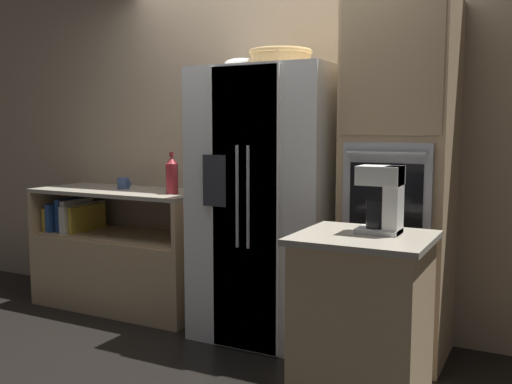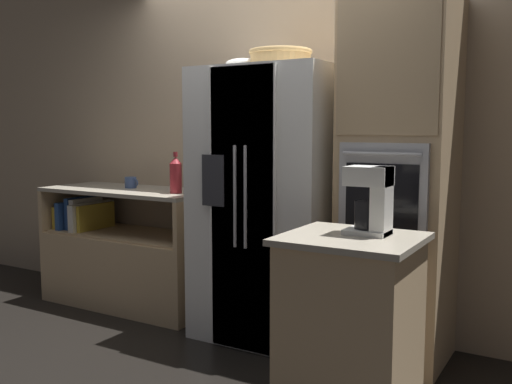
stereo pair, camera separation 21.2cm
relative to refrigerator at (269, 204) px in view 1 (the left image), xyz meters
name	(u,v)px [view 1 (the left image)]	position (x,y,z in m)	size (l,w,h in m)	color
ground_plane	(252,334)	(-0.11, -0.04, -0.91)	(20.00, 20.00, 0.00)	black
wall_back	(279,131)	(-0.11, 0.39, 0.49)	(12.00, 0.06, 2.80)	tan
counter_left	(123,263)	(-1.33, 0.05, -0.56)	(1.43, 0.62, 0.94)	tan
refrigerator	(269,204)	(0.00, 0.00, 0.00)	(0.93, 0.74, 1.82)	white
wall_oven	(400,182)	(0.86, 0.06, 0.19)	(0.62, 0.65, 2.19)	tan
island_counter	(362,328)	(0.91, -0.84, -0.45)	(0.63, 0.58, 0.92)	tan
wicker_basket	(280,57)	(0.09, -0.02, 0.97)	(0.41, 0.41, 0.11)	tan
fruit_bowl	(242,64)	(-0.20, -0.02, 0.94)	(0.23, 0.23, 0.07)	white
bottle_tall	(172,175)	(-0.79, -0.01, 0.17)	(0.09, 0.09, 0.31)	maroon
mug	(124,183)	(-1.34, 0.10, 0.08)	(0.13, 0.09, 0.09)	#384C7A
coffee_maker	(384,196)	(0.98, -0.76, 0.19)	(0.20, 0.16, 0.32)	white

